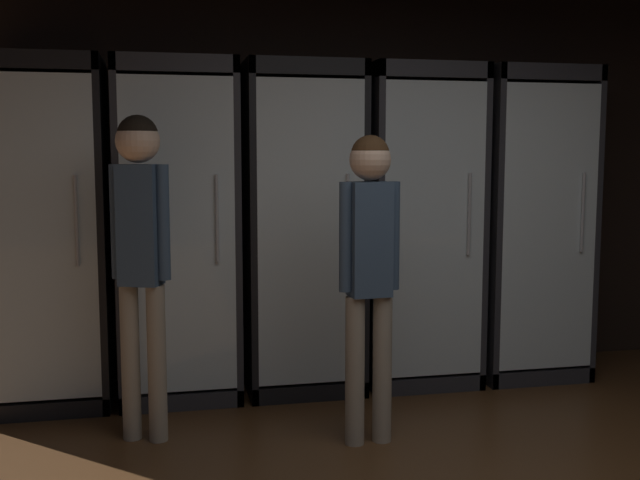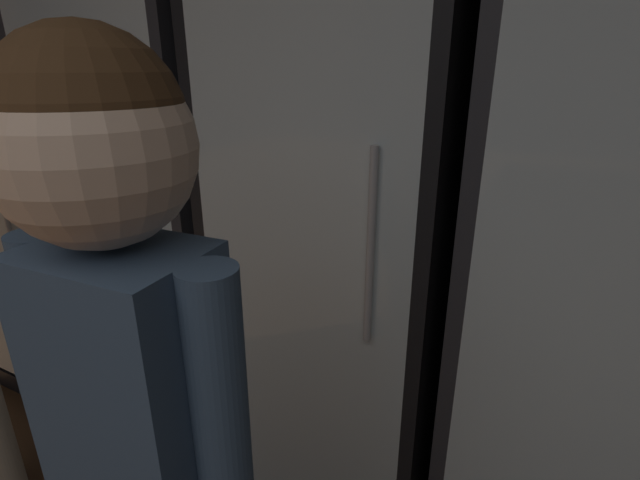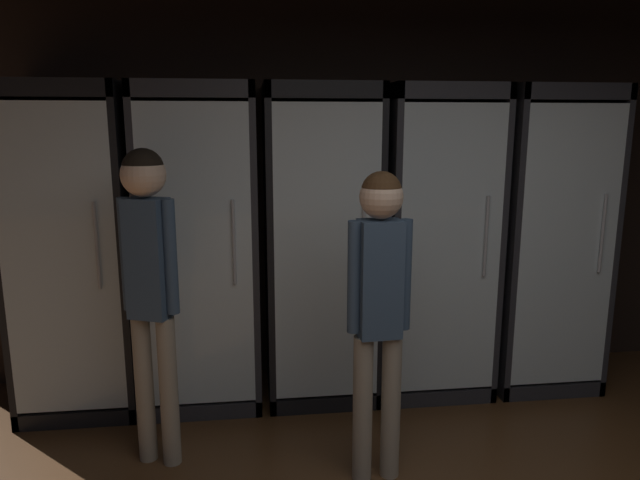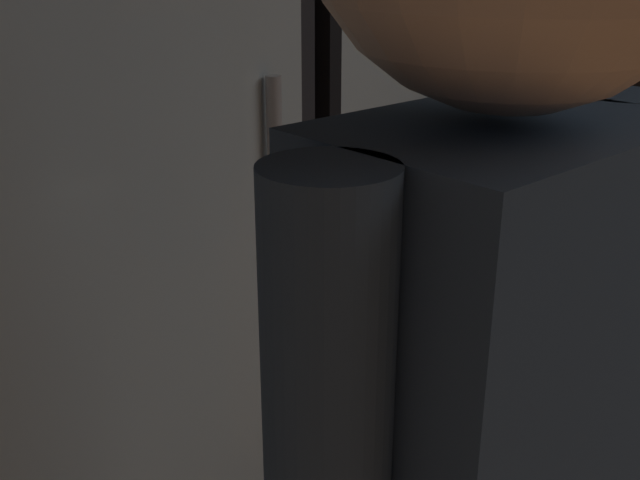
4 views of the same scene
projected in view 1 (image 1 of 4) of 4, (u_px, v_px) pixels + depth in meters
wall_back at (367, 166)px, 5.21m from camera, size 6.00×0.06×2.80m
cooler_far_left at (46, 236)px, 4.50m from camera, size 0.71×0.70×2.04m
cooler_left at (177, 233)px, 4.66m from camera, size 0.71×0.70×2.04m
cooler_center at (299, 231)px, 4.81m from camera, size 0.71×0.70×2.04m
cooler_right at (414, 228)px, 4.97m from camera, size 0.71×0.70×2.04m
cooler_far_right at (521, 227)px, 5.13m from camera, size 0.71×0.70×2.04m
shopper_near at (369, 252)px, 3.82m from camera, size 0.32×0.21×1.58m
shopper_far at (140, 233)px, 3.84m from camera, size 0.30×0.22×1.68m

